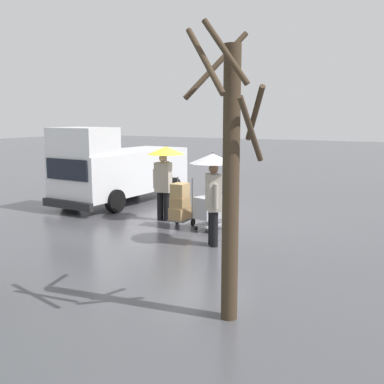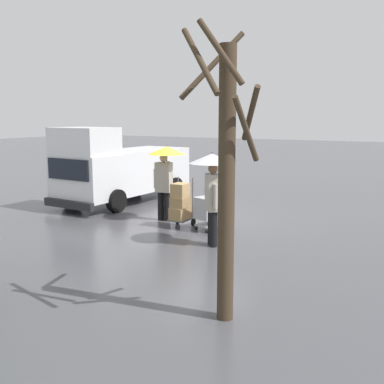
# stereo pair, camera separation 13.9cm
# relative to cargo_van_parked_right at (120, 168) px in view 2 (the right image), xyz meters

# --- Properties ---
(ground_plane) EXTENTS (90.00, 90.00, 0.00)m
(ground_plane) POSITION_rel_cargo_van_parked_right_xyz_m (-3.79, 1.05, -1.18)
(ground_plane) COLOR #4C4C51
(cargo_van_parked_right) EXTENTS (2.41, 5.44, 2.60)m
(cargo_van_parked_right) POSITION_rel_cargo_van_parked_right_xyz_m (0.00, 0.00, 0.00)
(cargo_van_parked_right) COLOR white
(cargo_van_parked_right) RESTS_ON ground
(shopping_cart_vendor) EXTENTS (0.78, 0.95, 1.04)m
(shopping_cart_vendor) POSITION_rel_cargo_van_parked_right_xyz_m (-4.42, 1.97, -0.61)
(shopping_cart_vendor) COLOR #B2B2B7
(shopping_cart_vendor) RESTS_ON ground
(hand_dolly_boxes) EXTENTS (0.54, 0.72, 1.32)m
(hand_dolly_boxes) POSITION_rel_cargo_van_parked_right_xyz_m (-3.61, 2.11, -0.53)
(hand_dolly_boxes) COLOR #515156
(hand_dolly_boxes) RESTS_ON ground
(pedestrian_pink_side) EXTENTS (1.04, 1.04, 2.15)m
(pedestrian_pink_side) POSITION_rel_cargo_van_parked_right_xyz_m (-5.10, 3.21, 0.41)
(pedestrian_pink_side) COLOR black
(pedestrian_pink_side) RESTS_ON ground
(pedestrian_black_side) EXTENTS (1.04, 1.04, 2.15)m
(pedestrian_black_side) POSITION_rel_cargo_van_parked_right_xyz_m (-2.84, 1.61, 0.41)
(pedestrian_black_side) COLOR black
(pedestrian_black_side) RESTS_ON ground
(bare_tree_near) EXTENTS (1.24, 1.38, 4.19)m
(bare_tree_near) POSITION_rel_cargo_van_parked_right_xyz_m (-6.99, 6.62, 0.97)
(bare_tree_near) COLOR #423323
(bare_tree_near) RESTS_ON ground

